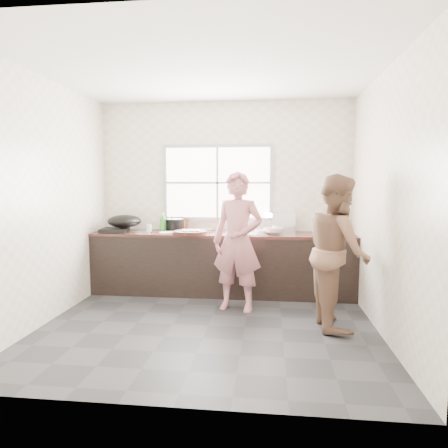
# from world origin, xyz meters

# --- Properties ---
(floor) EXTENTS (3.60, 3.20, 0.01)m
(floor) POSITION_xyz_m (0.00, 0.00, -0.01)
(floor) COLOR #2B2B2E
(floor) RESTS_ON ground
(ceiling) EXTENTS (3.60, 3.20, 0.01)m
(ceiling) POSITION_xyz_m (0.00, 0.00, 2.71)
(ceiling) COLOR silver
(ceiling) RESTS_ON wall_back
(wall_back) EXTENTS (3.60, 0.01, 2.70)m
(wall_back) POSITION_xyz_m (0.00, 1.60, 1.35)
(wall_back) COLOR silver
(wall_back) RESTS_ON ground
(wall_left) EXTENTS (0.01, 3.20, 2.70)m
(wall_left) POSITION_xyz_m (-1.80, 0.00, 1.35)
(wall_left) COLOR silver
(wall_left) RESTS_ON ground
(wall_right) EXTENTS (0.01, 3.20, 2.70)m
(wall_right) POSITION_xyz_m (1.80, 0.00, 1.35)
(wall_right) COLOR beige
(wall_right) RESTS_ON ground
(wall_front) EXTENTS (3.60, 0.01, 2.70)m
(wall_front) POSITION_xyz_m (0.00, -1.60, 1.35)
(wall_front) COLOR silver
(wall_front) RESTS_ON ground
(cabinet) EXTENTS (3.60, 0.62, 0.82)m
(cabinet) POSITION_xyz_m (0.00, 1.29, 0.41)
(cabinet) COLOR black
(cabinet) RESTS_ON floor
(countertop) EXTENTS (3.60, 0.64, 0.04)m
(countertop) POSITION_xyz_m (0.00, 1.29, 0.84)
(countertop) COLOR #351A15
(countertop) RESTS_ON cabinet
(sink) EXTENTS (0.55, 0.45, 0.02)m
(sink) POSITION_xyz_m (0.35, 1.29, 0.86)
(sink) COLOR silver
(sink) RESTS_ON countertop
(faucet) EXTENTS (0.02, 0.02, 0.30)m
(faucet) POSITION_xyz_m (0.35, 1.49, 1.01)
(faucet) COLOR silver
(faucet) RESTS_ON countertop
(window_frame) EXTENTS (1.60, 0.05, 1.10)m
(window_frame) POSITION_xyz_m (-0.10, 1.59, 1.55)
(window_frame) COLOR #9EA0A5
(window_frame) RESTS_ON wall_back
(window_glazing) EXTENTS (1.50, 0.01, 1.00)m
(window_glazing) POSITION_xyz_m (-0.10, 1.57, 1.55)
(window_glazing) COLOR white
(window_glazing) RESTS_ON window_frame
(woman) EXTENTS (0.64, 0.50, 1.58)m
(woman) POSITION_xyz_m (0.27, 0.60, 0.79)
(woman) COLOR #CA7981
(woman) RESTS_ON floor
(person_side) EXTENTS (0.70, 0.86, 1.65)m
(person_side) POSITION_xyz_m (1.38, 0.17, 0.82)
(person_side) COLOR brown
(person_side) RESTS_ON floor
(cutting_board) EXTENTS (0.52, 0.52, 0.04)m
(cutting_board) POSITION_xyz_m (-0.42, 1.10, 0.88)
(cutting_board) COLOR #321713
(cutting_board) RESTS_ON countertop
(cleaver) EXTENTS (0.23, 0.12, 0.01)m
(cleaver) POSITION_xyz_m (-0.26, 1.30, 0.90)
(cleaver) COLOR silver
(cleaver) RESTS_ON cutting_board
(bowl_mince) EXTENTS (0.32, 0.32, 0.06)m
(bowl_mince) POSITION_xyz_m (-0.40, 1.08, 0.89)
(bowl_mince) COLOR silver
(bowl_mince) RESTS_ON countertop
(bowl_crabs) EXTENTS (0.26, 0.26, 0.07)m
(bowl_crabs) POSITION_xyz_m (0.71, 1.23, 0.89)
(bowl_crabs) COLOR silver
(bowl_crabs) RESTS_ON countertop
(bowl_held) EXTENTS (0.28, 0.28, 0.07)m
(bowl_held) POSITION_xyz_m (0.54, 1.23, 0.89)
(bowl_held) COLOR silver
(bowl_held) RESTS_ON countertop
(black_pot) EXTENTS (0.30, 0.30, 0.18)m
(black_pot) POSITION_xyz_m (-0.70, 1.40, 0.95)
(black_pot) COLOR black
(black_pot) RESTS_ON countertop
(plate_food) EXTENTS (0.24, 0.24, 0.02)m
(plate_food) POSITION_xyz_m (-0.74, 1.14, 0.87)
(plate_food) COLOR white
(plate_food) RESTS_ON countertop
(bottle_green) EXTENTS (0.11, 0.11, 0.26)m
(bottle_green) POSITION_xyz_m (-0.86, 1.36, 0.99)
(bottle_green) COLOR #2E7F29
(bottle_green) RESTS_ON countertop
(bottle_brown_tall) EXTENTS (0.11, 0.11, 0.19)m
(bottle_brown_tall) POSITION_xyz_m (-0.60, 1.52, 0.96)
(bottle_brown_tall) COLOR #512914
(bottle_brown_tall) RESTS_ON countertop
(bottle_brown_short) EXTENTS (0.20, 0.20, 0.19)m
(bottle_brown_short) POSITION_xyz_m (-0.77, 1.52, 0.96)
(bottle_brown_short) COLOR #4A2112
(bottle_brown_short) RESTS_ON countertop
(glass_jar) EXTENTS (0.08, 0.08, 0.11)m
(glass_jar) POSITION_xyz_m (-1.03, 1.23, 0.91)
(glass_jar) COLOR silver
(glass_jar) RESTS_ON countertop
(burner) EXTENTS (0.40, 0.40, 0.05)m
(burner) POSITION_xyz_m (-1.52, 1.20, 0.89)
(burner) COLOR black
(burner) RESTS_ON countertop
(wok) EXTENTS (0.62, 0.62, 0.18)m
(wok) POSITION_xyz_m (-1.39, 1.25, 1.01)
(wok) COLOR black
(wok) RESTS_ON burner
(dish_rack) EXTENTS (0.44, 0.38, 0.27)m
(dish_rack) POSITION_xyz_m (0.80, 1.52, 1.00)
(dish_rack) COLOR silver
(dish_rack) RESTS_ON countertop
(pot_lid_left) EXTENTS (0.32, 0.32, 0.01)m
(pot_lid_left) POSITION_xyz_m (-1.11, 1.17, 0.87)
(pot_lid_left) COLOR #B3B7BA
(pot_lid_left) RESTS_ON countertop
(pot_lid_right) EXTENTS (0.28, 0.28, 0.01)m
(pot_lid_right) POSITION_xyz_m (-1.22, 1.48, 0.87)
(pot_lid_right) COLOR #A7A9AE
(pot_lid_right) RESTS_ON countertop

